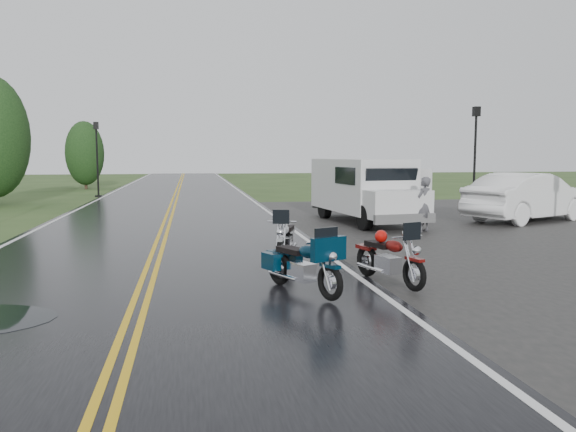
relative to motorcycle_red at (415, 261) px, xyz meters
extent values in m
plane|color=#2D471E|center=(-4.35, 1.04, -0.56)|extent=(120.00, 120.00, 0.00)
cube|color=black|center=(-4.35, 11.04, -0.54)|extent=(8.00, 100.00, 0.04)
cube|color=black|center=(6.65, 6.04, -0.54)|extent=(14.00, 24.00, 0.03)
imported|color=#4A4A4F|center=(3.15, 6.92, 0.25)|extent=(0.70, 0.65, 1.61)
imported|color=white|center=(7.76, 8.87, 0.27)|extent=(5.27, 3.59, 1.64)
camera|label=1|loc=(-3.57, -8.47, 1.72)|focal=35.00mm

